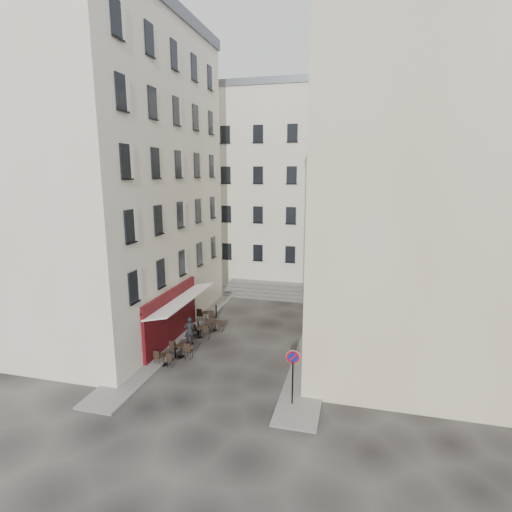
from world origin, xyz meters
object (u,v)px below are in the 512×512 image
(bistro_table_b, at_px, (181,350))
(no_parking_sign, at_px, (293,367))
(pedestrian, at_px, (190,331))
(bistro_table_a, at_px, (164,359))

(bistro_table_b, bearing_deg, no_parking_sign, -25.19)
(no_parking_sign, height_order, bistro_table_b, no_parking_sign)
(bistro_table_b, relative_size, pedestrian, 0.76)
(no_parking_sign, bearing_deg, bistro_table_a, 158.98)
(no_parking_sign, bearing_deg, pedestrian, 139.86)
(bistro_table_a, bearing_deg, pedestrian, 85.35)
(bistro_table_a, xyz_separation_m, pedestrian, (0.24, 3.00, 0.48))
(bistro_table_a, relative_size, bistro_table_b, 0.85)
(no_parking_sign, height_order, bistro_table_a, no_parking_sign)
(bistro_table_a, height_order, bistro_table_b, bistro_table_b)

